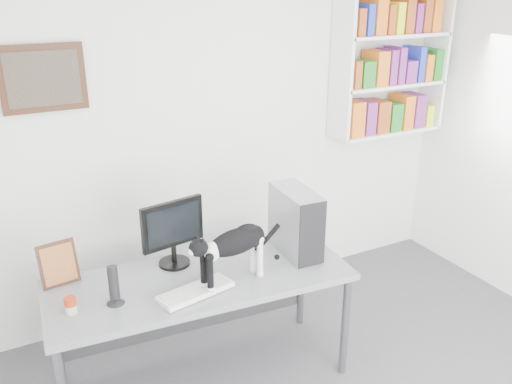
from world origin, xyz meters
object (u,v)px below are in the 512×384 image
desk (203,329)px  pc_tower (296,222)px  leaning_print (58,263)px  speaker (114,285)px  soup_can (71,305)px  cat (234,256)px  monitor (173,233)px  keyboard (196,291)px  bookshelf (391,60)px

desk → pc_tower: pc_tower is taller
pc_tower → leaning_print: bearing=172.0°
speaker → soup_can: (-0.24, 0.02, -0.07)m
leaning_print → pc_tower: bearing=-19.8°
soup_can → cat: bearing=-8.0°
desk → soup_can: bearing=-173.7°
monitor → keyboard: monitor is taller
pc_tower → speaker: 1.23m
keyboard → leaning_print: 0.84m
cat → keyboard: bearing=171.1°
monitor → soup_can: (-0.69, -0.25, -0.18)m
bookshelf → keyboard: (-2.15, -0.94, -1.06)m
bookshelf → leaning_print: 3.01m
soup_can → cat: 0.95m
monitor → leaning_print: (-0.68, 0.10, -0.08)m
bookshelf → cat: (-1.90, -0.93, -0.90)m
monitor → pc_tower: size_ratio=1.01×
monitor → keyboard: bearing=-101.1°
speaker → cat: 0.71m
monitor → speaker: size_ratio=1.85×
desk → speaker: bearing=-170.8°
bookshelf → pc_tower: bearing=-150.9°
bookshelf → speaker: 2.88m
keyboard → pc_tower: bearing=1.5°
bookshelf → speaker: (-2.59, -0.82, -0.96)m
desk → speaker: 0.74m
speaker → soup_can: speaker is taller
leaning_print → monitor: bearing=-15.9°
bookshelf → desk: bookshelf is taller
monitor → soup_can: bearing=-169.2°
bookshelf → monitor: bearing=-165.7°
desk → cat: 0.61m
bookshelf → pc_tower: 1.79m
keyboard → leaning_print: leaning_print is taller
soup_can → keyboard: bearing=-11.6°
monitor → desk: bearing=-79.1°
bookshelf → soup_can: 3.12m
keyboard → monitor: bearing=77.0°
bookshelf → keyboard: 2.58m
pc_tower → soup_can: pc_tower is taller
cat → monitor: bearing=111.9°
desk → cat: cat is taller
bookshelf → cat: bookshelf is taller
leaning_print → cat: (0.93, -0.48, 0.04)m
keyboard → cat: (0.26, 0.01, 0.16)m
monitor → bookshelf: bearing=5.0°
bookshelf → desk: size_ratio=0.67×
keyboard → pc_tower: (0.79, 0.18, 0.20)m
bookshelf → leaning_print: (-2.83, -0.45, -0.94)m
desk → pc_tower: bearing=5.9°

